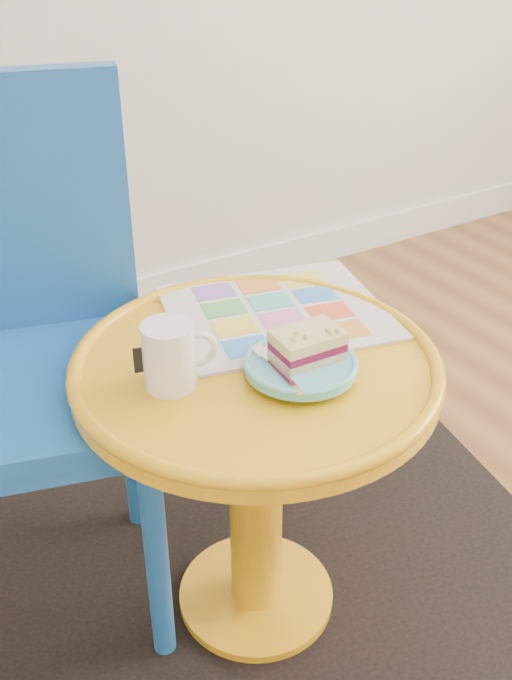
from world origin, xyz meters
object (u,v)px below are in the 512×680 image
chair (20,338)px  mug (171,354)px  side_table (256,439)px  plate (301,366)px  newspaper (277,312)px

chair → mug: chair is taller
side_table → plate: size_ratio=3.39×
chair → mug: 0.31m
side_table → newspaper: newspaper is taller
chair → newspaper: (0.41, -0.16, 0.01)m
chair → plate: (0.33, -0.35, 0.02)m
side_table → newspaper: size_ratio=1.58×
newspaper → mug: (-0.25, -0.10, 0.05)m
side_table → chair: (-0.30, 0.28, 0.15)m
chair → newspaper: 0.44m
chair → mug: bearing=-43.7°
chair → side_table: bearing=-27.0°
side_table → newspaper: bearing=45.2°
mug → chair: bearing=136.8°
side_table → mug: mug is taller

